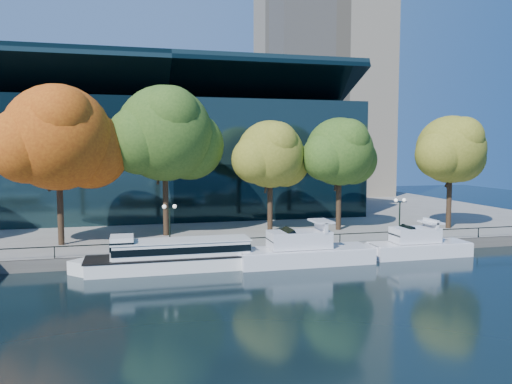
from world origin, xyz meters
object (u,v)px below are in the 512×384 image
object	(u,v)px
tree_1	(60,140)
tree_5	(452,151)
cruiser_near	(300,251)
tree_3	(272,156)
lamp_1	(170,216)
tree_4	(341,153)
tour_boat	(171,255)
tree_2	(167,135)
cruiser_far	(415,245)
lamp_2	(400,209)

from	to	relation	value
tree_1	tree_5	distance (m)	40.97
cruiser_near	tree_3	size ratio (longest dim) A/B	1.09
tree_1	tree_5	size ratio (longest dim) A/B	1.17
cruiser_near	lamp_1	distance (m)	11.78
tree_1	tree_4	distance (m)	28.54
tour_boat	lamp_1	bearing A→B (deg)	87.20
tree_5	tree_3	bearing A→B (deg)	172.59
cruiser_near	tree_2	world-z (taller)	tree_2
tree_1	tree_5	bearing A→B (deg)	-0.02
tree_3	tree_4	xyz separation A→B (m)	(7.63, -0.72, 0.26)
cruiser_near	tree_5	bearing A→B (deg)	22.69
cruiser_far	tree_3	distance (m)	17.27
tree_3	tree_1	bearing A→B (deg)	-172.87
tour_boat	tree_2	size ratio (longest dim) A/B	1.02
lamp_1	tour_boat	bearing A→B (deg)	-92.80
cruiser_far	tree_5	xyz separation A→B (m)	(9.51, 8.35, 8.56)
cruiser_far	tree_5	world-z (taller)	tree_5
tree_2	lamp_1	size ratio (longest dim) A/B	3.80
cruiser_near	lamp_1	world-z (taller)	lamp_1
lamp_1	lamp_2	size ratio (longest dim) A/B	1.00
tree_2	lamp_2	bearing A→B (deg)	-18.94
tour_boat	cruiser_far	world-z (taller)	cruiser_far
tree_3	lamp_2	size ratio (longest dim) A/B	2.96
tree_3	tree_4	world-z (taller)	tree_4
tree_3	tree_5	distance (m)	20.32
tree_1	tree_5	xyz separation A→B (m)	(40.96, -0.02, -1.06)
tree_2	tree_3	xyz separation A→B (m)	(11.01, -0.26, -2.09)
cruiser_near	tree_3	world-z (taller)	tree_3
lamp_1	lamp_2	world-z (taller)	same
lamp_2	tree_5	bearing A→B (deg)	27.51
cruiser_near	lamp_2	xyz separation A→B (m)	(11.76, 3.99, 2.81)
tree_4	lamp_1	size ratio (longest dim) A/B	3.05
tree_1	cruiser_near	bearing A→B (deg)	-23.38
cruiser_far	tree_3	xyz separation A→B (m)	(-10.63, 10.97, 8.06)
tree_2	cruiser_near	bearing A→B (deg)	-48.19
tree_2	lamp_2	xyz separation A→B (m)	(22.11, -7.59, -7.27)
tree_3	cruiser_far	bearing A→B (deg)	-45.91
cruiser_far	tree_2	world-z (taller)	tree_2
tree_2	tree_4	xyz separation A→B (m)	(18.64, -0.98, -1.83)
tour_boat	tree_5	bearing A→B (deg)	14.23
tree_3	tree_5	xyz separation A→B (m)	(20.15, -2.62, 0.50)
tree_2	cruiser_far	bearing A→B (deg)	-27.42
cruiser_far	lamp_1	bearing A→B (deg)	170.61
tree_2	tree_3	distance (m)	11.21
cruiser_far	tree_4	world-z (taller)	tree_4
lamp_1	tree_3	bearing A→B (deg)	32.79
tour_boat	tree_1	bearing A→B (deg)	139.02
tour_boat	tree_1	world-z (taller)	tree_1
tour_boat	tree_3	world-z (taller)	tree_3
tree_1	cruiser_far	bearing A→B (deg)	-14.90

